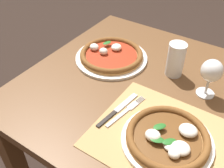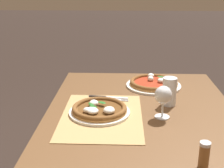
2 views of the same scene
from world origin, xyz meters
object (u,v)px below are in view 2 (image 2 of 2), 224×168
wine_glass (163,96)px  pepper_shaker (204,155)px  pint_glass (169,92)px  knife (108,97)px  pizza_far (154,83)px  fork (110,99)px  pizza_near (99,110)px

wine_glass → pepper_shaker: bearing=13.5°
pint_glass → pepper_shaker: bearing=4.7°
knife → wine_glass: bearing=48.5°
knife → pizza_far: bearing=127.8°
fork → pepper_shaker: bearing=30.0°
pizza_far → wine_glass: wine_glass is taller
pint_glass → knife: bearing=-104.0°
fork → pizza_far: bearing=132.7°
pizza_near → pepper_shaker: size_ratio=3.01×
pint_glass → fork: (-0.05, -0.30, -0.06)m
knife → pizza_near: bearing=-9.2°
wine_glass → pint_glass: bearing=161.9°
pizza_far → fork: pizza_far is taller
pizza_far → wine_glass: (0.44, 0.00, 0.09)m
knife → fork: bearing=20.8°
wine_glass → fork: (-0.20, -0.25, -0.10)m
pizza_far → pepper_shaker: size_ratio=3.36×
pint_glass → pepper_shaker: (0.55, 0.05, -0.02)m
pizza_far → pepper_shaker: pepper_shaker is taller
pizza_near → fork: (-0.18, 0.04, -0.02)m
wine_glass → pepper_shaker: wine_glass is taller
pepper_shaker → pizza_far: bearing=-173.3°
pint_glass → fork: bearing=-99.3°
pizza_near → wine_glass: 0.31m
pizza_near → knife: size_ratio=1.36×
pizza_far → knife: 0.33m
pint_glass → pepper_shaker: 0.56m
pint_glass → pizza_near: bearing=-69.4°
fork → wine_glass: bearing=51.0°
fork → knife: knife is taller
pint_glass → pepper_shaker: pint_glass is taller
wine_glass → fork: 0.34m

